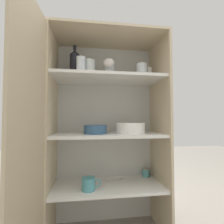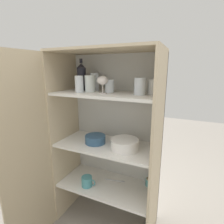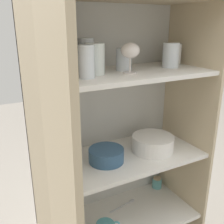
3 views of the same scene
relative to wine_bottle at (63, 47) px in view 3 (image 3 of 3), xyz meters
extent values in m
cube|color=silver|center=(0.25, 0.14, -0.54)|extent=(0.83, 0.02, 1.45)
cube|color=#CCB793|center=(-0.15, -0.06, -0.54)|extent=(0.02, 0.41, 1.45)
cube|color=#CCB793|center=(0.66, -0.06, -0.54)|extent=(0.02, 0.41, 1.45)
cube|color=white|center=(0.25, -0.06, -0.92)|extent=(0.79, 0.37, 0.02)
cube|color=white|center=(0.25, -0.06, -0.55)|extent=(0.79, 0.37, 0.02)
cube|color=white|center=(0.25, -0.06, -0.12)|extent=(0.79, 0.37, 0.02)
cylinder|color=white|center=(0.27, -0.03, -0.06)|extent=(0.07, 0.07, 0.10)
cylinder|color=white|center=(0.11, 0.03, -0.04)|extent=(0.07, 0.07, 0.15)
cylinder|color=white|center=(0.59, 0.00, -0.06)|extent=(0.06, 0.06, 0.11)
cylinder|color=white|center=(0.52, -0.06, -0.05)|extent=(0.08, 0.08, 0.12)
cylinder|color=white|center=(0.05, -0.11, -0.05)|extent=(0.06, 0.06, 0.13)
cylinder|color=white|center=(0.11, -0.06, -0.05)|extent=(0.08, 0.08, 0.13)
cylinder|color=silver|center=(0.26, -0.11, -0.11)|extent=(0.06, 0.06, 0.01)
cylinder|color=silver|center=(0.26, -0.11, -0.08)|extent=(0.01, 0.01, 0.06)
ellipsoid|color=silver|center=(0.26, -0.11, -0.02)|extent=(0.08, 0.08, 0.06)
cylinder|color=black|center=(0.00, 0.00, -0.02)|extent=(0.07, 0.07, 0.19)
cone|color=black|center=(0.00, 0.00, 0.09)|extent=(0.07, 0.07, 0.04)
cylinder|color=black|center=(0.00, 0.00, 0.13)|extent=(0.02, 0.02, 0.04)
cylinder|color=white|center=(0.42, -0.08, -0.53)|extent=(0.21, 0.21, 0.01)
cylinder|color=white|center=(0.42, -0.08, -0.52)|extent=(0.21, 0.21, 0.01)
cylinder|color=white|center=(0.42, -0.08, -0.51)|extent=(0.21, 0.21, 0.01)
cylinder|color=white|center=(0.42, -0.08, -0.50)|extent=(0.21, 0.21, 0.01)
cylinder|color=white|center=(0.42, -0.08, -0.49)|extent=(0.21, 0.21, 0.01)
cylinder|color=white|center=(0.42, -0.08, -0.49)|extent=(0.21, 0.21, 0.01)
cylinder|color=white|center=(0.42, -0.08, -0.48)|extent=(0.21, 0.21, 0.01)
cylinder|color=white|center=(0.42, -0.08, -0.47)|extent=(0.21, 0.21, 0.01)
cylinder|color=white|center=(0.42, -0.08, -0.46)|extent=(0.21, 0.21, 0.01)
cylinder|color=#33567A|center=(0.16, -0.07, -0.50)|extent=(0.17, 0.17, 0.06)
torus|color=#33567A|center=(0.16, -0.07, -0.47)|extent=(0.17, 0.17, 0.01)
cylinder|color=#5BA3A8|center=(0.59, 0.08, -0.88)|extent=(0.06, 0.06, 0.06)
cylinder|color=tan|center=(0.59, 0.08, -0.84)|extent=(0.05, 0.05, 0.01)
cylinder|color=silver|center=(0.29, 0.01, -0.90)|extent=(0.16, 0.04, 0.01)
ellipsoid|color=silver|center=(0.37, 0.03, -0.90)|extent=(0.04, 0.03, 0.01)
camera|label=1|loc=(0.10, -1.36, -0.43)|focal=28.00mm
camera|label=2|loc=(0.84, -1.24, 0.06)|focal=28.00mm
camera|label=3|loc=(-0.34, -1.07, 0.09)|focal=42.00mm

